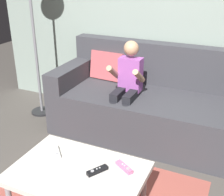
# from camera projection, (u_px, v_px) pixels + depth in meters

# --- Properties ---
(wall_back) EXTENTS (4.06, 0.05, 2.50)m
(wall_back) POSITION_uv_depth(u_px,v_px,m) (171.00, 0.00, 2.85)
(wall_back) COLOR gray
(wall_back) RESTS_ON ground
(couch) EXTENTS (1.87, 0.80, 0.86)m
(couch) POSITION_uv_depth(u_px,v_px,m) (150.00, 105.00, 2.92)
(couch) COLOR #38383D
(couch) RESTS_ON ground
(person_seated_on_couch) EXTENTS (0.30, 0.36, 0.94)m
(person_seated_on_couch) POSITION_uv_depth(u_px,v_px,m) (127.00, 85.00, 2.74)
(person_seated_on_couch) COLOR black
(person_seated_on_couch) RESTS_ON ground
(coffee_table) EXTENTS (0.82, 0.57, 0.39)m
(coffee_table) POSITION_uv_depth(u_px,v_px,m) (78.00, 175.00, 1.87)
(coffee_table) COLOR beige
(coffee_table) RESTS_ON ground
(game_remote_white_near_edge) EXTENTS (0.12, 0.13, 0.03)m
(game_remote_white_near_edge) POSITION_uv_depth(u_px,v_px,m) (56.00, 152.00, 2.01)
(game_remote_white_near_edge) COLOR white
(game_remote_white_near_edge) RESTS_ON coffee_table
(game_remote_pink_center) EXTENTS (0.14, 0.10, 0.03)m
(game_remote_pink_center) POSITION_uv_depth(u_px,v_px,m) (124.00, 167.00, 1.86)
(game_remote_pink_center) COLOR pink
(game_remote_pink_center) RESTS_ON coffee_table
(game_remote_black_far_corner) EXTENTS (0.10, 0.14, 0.03)m
(game_remote_black_far_corner) POSITION_uv_depth(u_px,v_px,m) (97.00, 170.00, 1.83)
(game_remote_black_far_corner) COLOR black
(game_remote_black_far_corner) RESTS_ON coffee_table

